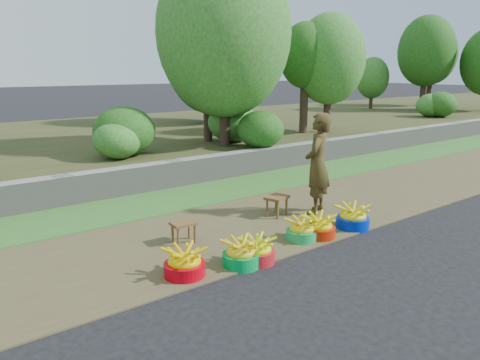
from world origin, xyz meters
TOP-DOWN VIEW (x-y plane):
  - ground_plane at (0.00, 0.00)m, footprint 120.00×120.00m
  - dirt_shoulder at (0.00, 1.25)m, footprint 80.00×2.50m
  - grass_verge at (0.00, 3.25)m, footprint 80.00×1.50m
  - retaining_wall at (0.00, 4.10)m, footprint 80.00×0.35m
  - earth_bank at (0.00, 9.00)m, footprint 80.00×10.00m
  - vegetation at (2.09, 7.01)m, footprint 36.86×7.45m
  - basin_a at (-2.01, 0.32)m, footprint 0.49×0.49m
  - basin_b at (-1.30, 0.16)m, footprint 0.47×0.47m
  - basin_c at (-1.07, 0.13)m, footprint 0.44×0.44m
  - basin_d at (-0.09, 0.33)m, footprint 0.45×0.45m
  - basin_e at (0.18, 0.26)m, footprint 0.47×0.47m
  - basin_f at (0.89, 0.23)m, footprint 0.50×0.50m
  - stool_left at (-1.47, 1.24)m, footprint 0.35×0.28m
  - stool_right at (0.36, 1.36)m, footprint 0.44×0.39m
  - vendor_woman at (1.00, 1.09)m, footprint 0.73×0.65m

SIDE VIEW (x-z plane):
  - ground_plane at x=0.00m, z-range 0.00..0.00m
  - dirt_shoulder at x=0.00m, z-range 0.00..0.02m
  - grass_verge at x=0.00m, z-range 0.00..0.04m
  - basin_c at x=-1.07m, z-range -0.02..0.31m
  - basin_d at x=-0.09m, z-range -0.02..0.32m
  - basin_b at x=-1.30m, z-range -0.02..0.33m
  - basin_e at x=0.18m, z-range -0.02..0.33m
  - basin_a at x=-2.01m, z-range -0.02..0.35m
  - basin_f at x=0.89m, z-range -0.02..0.35m
  - earth_bank at x=0.00m, z-range 0.00..0.50m
  - stool_left at x=-1.47m, z-range 0.11..0.40m
  - retaining_wall at x=0.00m, z-range 0.00..0.55m
  - stool_right at x=0.36m, z-range 0.12..0.45m
  - vendor_woman at x=1.00m, z-range 0.02..1.69m
  - vegetation at x=2.09m, z-range 0.39..5.07m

